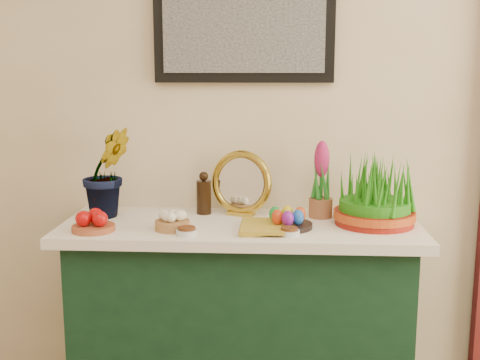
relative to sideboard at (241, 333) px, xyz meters
name	(u,v)px	position (x,y,z in m)	size (l,w,h in m)	color
sideboard	(241,333)	(0.00, 0.00, 0.00)	(1.30, 0.45, 0.85)	#143720
tablecloth	(241,227)	(0.00, 0.00, 0.45)	(1.40, 0.55, 0.04)	white
hyacinth_green	(107,158)	(-0.55, 0.07, 0.71)	(0.24, 0.21, 0.49)	#257C23
apple_bowl	(93,222)	(-0.54, -0.16, 0.50)	(0.18, 0.18, 0.08)	#9F4C2C
garlic_basket	(172,222)	(-0.25, -0.12, 0.50)	(0.16, 0.16, 0.07)	#AD7D46
vinegar_cruet	(204,195)	(-0.16, 0.14, 0.54)	(0.06, 0.06, 0.18)	black
mirror	(241,184)	(-0.01, 0.13, 0.59)	(0.27, 0.15, 0.27)	gold
book	(240,226)	(0.00, -0.10, 0.48)	(0.15, 0.22, 0.03)	gold
spice_dish_left	(187,231)	(-0.19, -0.19, 0.48)	(0.08, 0.08, 0.03)	silver
spice_dish_right	(289,232)	(0.19, -0.17, 0.48)	(0.08, 0.08, 0.03)	silver
egg_plate	(287,220)	(0.18, -0.07, 0.49)	(0.22, 0.22, 0.08)	black
hyacinth_pink	(321,183)	(0.32, 0.11, 0.61)	(0.10, 0.10, 0.31)	#935837
wheatgrass_sabzeh	(375,196)	(0.52, 0.00, 0.58)	(0.32, 0.32, 0.26)	maroon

